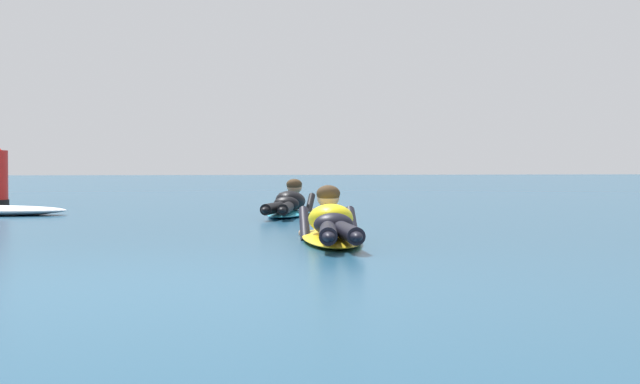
# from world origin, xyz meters

# --- Properties ---
(ground_plane) EXTENTS (120.00, 120.00, 0.00)m
(ground_plane) POSITION_xyz_m (0.00, 10.00, 0.00)
(ground_plane) COLOR navy
(surfer_near) EXTENTS (0.80, 2.61, 0.54)m
(surfer_near) POSITION_xyz_m (1.90, 3.02, 0.14)
(surfer_near) COLOR yellow
(surfer_near) RESTS_ON ground
(surfer_far) EXTENTS (1.14, 2.60, 0.54)m
(surfer_far) POSITION_xyz_m (2.22, 7.55, 0.14)
(surfer_far) COLOR #2DB2D1
(surfer_far) RESTS_ON ground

